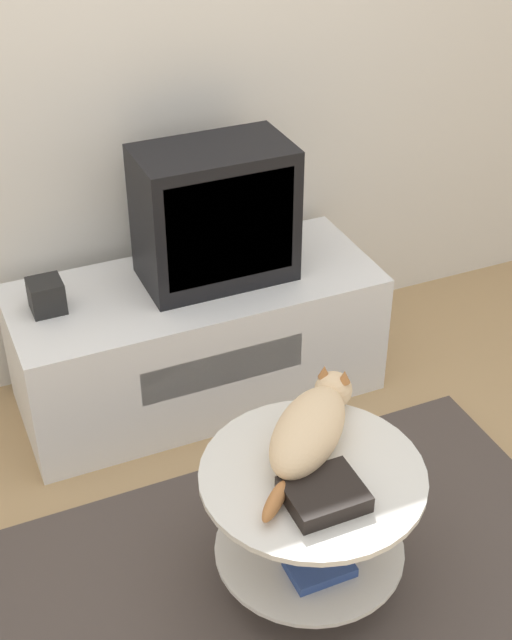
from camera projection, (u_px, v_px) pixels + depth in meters
ground_plane at (285, 603)px, 2.62m from camera, size 12.00×12.00×0.00m
wall_back at (113, 30)px, 2.95m from camera, size 8.00×0.05×2.60m
rug at (285, 601)px, 2.61m from camera, size 1.95×1.21×0.02m
tv_stand at (197, 339)px, 3.31m from camera, size 1.32×0.54×0.49m
tv at (215, 214)px, 3.08m from camera, size 0.53×0.31×0.49m
speaker at (46, 296)px, 2.99m from camera, size 0.11×0.11×0.11m
coffee_table at (311, 513)px, 2.50m from camera, size 0.63×0.63×0.44m
dvd_box at (324, 494)px, 2.32m from camera, size 0.20×0.17×0.05m
cat at (311, 427)px, 2.47m from camera, size 0.46×0.44×0.15m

